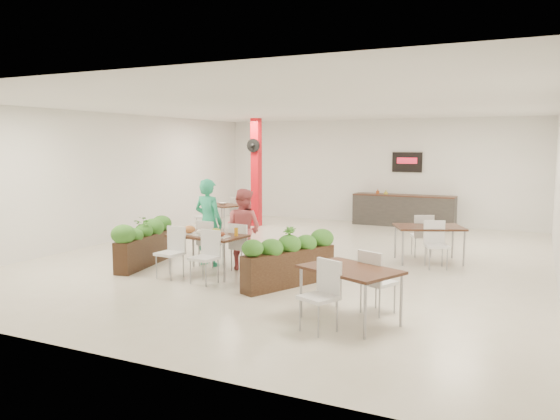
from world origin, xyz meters
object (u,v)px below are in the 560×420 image
Objects in this scene: diner_woman at (243,229)px; side_table_b at (429,231)px; diner_man at (208,222)px; planter_left at (144,241)px; red_column at (256,171)px; side_table_c at (350,277)px; planter_right at (289,257)px; side_table_a at (223,209)px; service_counter at (404,210)px; main_table at (207,241)px.

side_table_b is at bearing -139.04° from diner_woman.
diner_man is 0.92× the size of planter_left.
side_table_c is (5.39, -7.40, -1.01)m from red_column.
diner_man is 0.80m from diner_woman.
planter_right is (3.29, -0.21, -0.01)m from planter_left.
side_table_a and side_table_c have the same top height.
planter_left is at bearing 176.43° from planter_right.
diner_man reaches higher than diner_woman.
service_counter reaches higher than diner_man.
service_counter reaches higher than side_table_c.
side_table_a is 6.28m from side_table_b.
planter_right reaches higher than side_table_a.
side_table_c is (3.30, -1.53, -0.00)m from main_table.
side_table_c is (1.54, -1.38, 0.13)m from planter_right.
diner_woman reaches higher than side_table_c.
service_counter reaches higher than main_table.
red_column is at bearing 122.58° from planter_right.
service_counter is (4.00, 1.86, -1.15)m from red_column.
diner_woman is 3.84m from side_table_b.
planter_right is at bearing -3.57° from planter_left.
side_table_a is (-2.49, 4.61, -0.02)m from main_table.
main_table is at bearing -2.36° from planter_left.
planter_right is (2.15, -0.80, -0.37)m from diner_man.
main_table is (-1.91, -7.74, 0.14)m from service_counter.
main_table is at bearing -103.86° from service_counter.
planter_right is (1.76, -0.14, -0.13)m from main_table.
side_table_a is 1.00× the size of side_table_b.
side_table_b is at bearing 59.37° from planter_right.
diner_man is (1.70, -5.22, -0.77)m from red_column.
planter_left is 5.09m from side_table_c.
red_column is 4.56m from service_counter.
side_table_b is (5.08, 2.81, 0.13)m from planter_left.
main_table is at bearing 175.36° from planter_right.
side_table_a is at bearing 156.85° from side_table_c.
service_counter reaches higher than side_table_a.
diner_woman is 0.96× the size of side_table_b.
side_table_a is at bearing 139.28° from side_table_b.
service_counter is at bearing 122.07° from side_table_c.
diner_woman is (2.50, -5.22, -0.85)m from red_column.
planter_left is 1.04× the size of planter_right.
main_table is 1.55m from planter_left.
side_table_b is 4.41m from side_table_c.
planter_right reaches higher than main_table.
diner_woman reaches higher than side_table_a.
diner_woman is at bearing 16.86° from planter_left.
side_table_a is (-2.10, 3.96, -0.25)m from diner_man.
main_table is 3.64m from side_table_c.
diner_man is (-2.30, -7.09, 0.38)m from service_counter.
diner_man reaches higher than side_table_a.
side_table_c is at bearing -53.94° from red_column.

